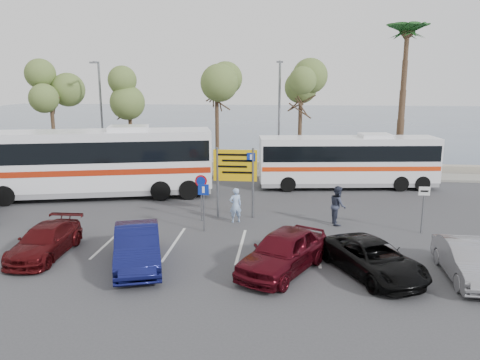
# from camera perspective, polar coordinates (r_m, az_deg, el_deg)

# --- Properties ---
(ground) EXTENTS (120.00, 120.00, 0.00)m
(ground) POSITION_cam_1_polar(r_m,az_deg,el_deg) (21.25, -4.22, -6.93)
(ground) COLOR #37383A
(ground) RESTS_ON ground
(kerb_strip) EXTENTS (44.00, 2.40, 0.15)m
(kerb_strip) POSITION_cam_1_polar(r_m,az_deg,el_deg) (34.64, -0.30, 0.80)
(kerb_strip) COLOR gray
(kerb_strip) RESTS_ON ground
(seawall) EXTENTS (48.00, 0.80, 0.60)m
(seawall) POSITION_cam_1_polar(r_m,az_deg,el_deg) (36.55, 0.02, 1.77)
(seawall) COLOR gray
(seawall) RESTS_ON ground
(sea) EXTENTS (140.00, 140.00, 0.00)m
(sea) POSITION_cam_1_polar(r_m,az_deg,el_deg) (80.14, 3.12, 7.31)
(sea) COLOR #404E67
(sea) RESTS_ON ground
(tree_far_left) EXTENTS (3.20, 3.20, 7.60)m
(tree_far_left) POSITION_cam_1_polar(r_m,az_deg,el_deg) (38.03, -22.17, 10.44)
(tree_far_left) COLOR #382619
(tree_far_left) RESTS_ON kerb_strip
(tree_left) EXTENTS (3.20, 3.20, 7.20)m
(tree_left) POSITION_cam_1_polar(r_m,az_deg,el_deg) (35.68, -13.42, 10.41)
(tree_left) COLOR #382619
(tree_left) RESTS_ON kerb_strip
(tree_mid) EXTENTS (3.20, 3.20, 8.00)m
(tree_mid) POSITION_cam_1_polar(r_m,az_deg,el_deg) (34.13, -2.87, 11.74)
(tree_mid) COLOR #382619
(tree_mid) RESTS_ON kerb_strip
(tree_right) EXTENTS (3.20, 3.20, 7.40)m
(tree_right) POSITION_cam_1_polar(r_m,az_deg,el_deg) (33.78, 7.44, 10.82)
(tree_right) COLOR #382619
(tree_right) RESTS_ON kerb_strip
(palm_tree) EXTENTS (4.80, 4.80, 11.20)m
(palm_tree) POSITION_cam_1_polar(r_m,az_deg,el_deg) (34.81, 19.71, 16.37)
(palm_tree) COLOR #382619
(palm_tree) RESTS_ON kerb_strip
(street_lamp_left) EXTENTS (0.45, 1.15, 8.01)m
(street_lamp_left) POSITION_cam_1_polar(r_m,az_deg,el_deg) (35.99, -16.59, 8.00)
(street_lamp_left) COLOR slate
(street_lamp_left) RESTS_ON kerb_strip
(street_lamp_right) EXTENTS (0.45, 1.15, 8.01)m
(street_lamp_right) POSITION_cam_1_polar(r_m,az_deg,el_deg) (33.37, 4.79, 8.17)
(street_lamp_right) COLOR slate
(street_lamp_right) RESTS_ON kerb_strip
(direction_sign) EXTENTS (2.20, 0.12, 3.60)m
(direction_sign) POSITION_cam_1_polar(r_m,az_deg,el_deg) (23.54, -0.59, 1.14)
(direction_sign) COLOR slate
(direction_sign) RESTS_ON ground
(sign_no_stop) EXTENTS (0.60, 0.08, 2.35)m
(sign_no_stop) POSITION_cam_1_polar(r_m,az_deg,el_deg) (23.16, -4.75, -1.25)
(sign_no_stop) COLOR slate
(sign_no_stop) RESTS_ON ground
(sign_parking) EXTENTS (0.50, 0.07, 2.25)m
(sign_parking) POSITION_cam_1_polar(r_m,az_deg,el_deg) (21.60, -4.45, -2.54)
(sign_parking) COLOR slate
(sign_parking) RESTS_ON ground
(sign_taxi) EXTENTS (0.50, 0.07, 2.20)m
(sign_taxi) POSITION_cam_1_polar(r_m,az_deg,el_deg) (22.85, 21.44, -2.67)
(sign_taxi) COLOR slate
(sign_taxi) RESTS_ON ground
(lane_markings) EXTENTS (12.02, 4.20, 0.01)m
(lane_markings) POSITION_cam_1_polar(r_m,az_deg,el_deg) (20.55, -7.86, -7.69)
(lane_markings) COLOR silver
(lane_markings) RESTS_ON ground
(coach_bus_left) EXTENTS (13.93, 6.02, 4.25)m
(coach_bus_left) POSITION_cam_1_polar(r_m,az_deg,el_deg) (28.99, -17.25, 1.79)
(coach_bus_left) COLOR white
(coach_bus_left) RESTS_ON ground
(coach_bus_right) EXTENTS (11.52, 3.75, 3.53)m
(coach_bus_right) POSITION_cam_1_polar(r_m,az_deg,el_deg) (30.99, 12.95, 2.05)
(coach_bus_right) COLOR white
(coach_bus_right) RESTS_ON ground
(car_blue) EXTENTS (2.98, 4.94, 1.54)m
(car_blue) POSITION_cam_1_polar(r_m,az_deg,el_deg) (18.26, -12.41, -7.92)
(car_blue) COLOR #10134A
(car_blue) RESTS_ON ground
(car_maroon) EXTENTS (1.77, 4.26, 1.23)m
(car_maroon) POSITION_cam_1_polar(r_m,az_deg,el_deg) (20.40, -22.67, -6.89)
(car_maroon) COLOR #470B0E
(car_maroon) RESTS_ON ground
(car_red) EXTENTS (3.80, 4.94, 1.57)m
(car_red) POSITION_cam_1_polar(r_m,az_deg,el_deg) (17.40, 5.29, -8.64)
(car_red) COLOR #4B0A13
(car_red) RESTS_ON ground
(suv_black) EXTENTS (3.88, 5.00, 1.26)m
(suv_black) POSITION_cam_1_polar(r_m,az_deg,el_deg) (17.76, 15.93, -9.18)
(suv_black) COLOR black
(suv_black) RESTS_ON ground
(car_silver_b) EXTENTS (1.51, 4.11, 1.34)m
(car_silver_b) POSITION_cam_1_polar(r_m,az_deg,el_deg) (18.61, 25.97, -8.84)
(car_silver_b) COLOR gray
(car_silver_b) RESTS_ON ground
(pedestrian_near) EXTENTS (0.75, 0.65, 1.74)m
(pedestrian_near) POSITION_cam_1_polar(r_m,az_deg,el_deg) (23.05, -0.55, -3.09)
(pedestrian_near) COLOR #98B4DD
(pedestrian_near) RESTS_ON ground
(pedestrian_far) EXTENTS (0.81, 0.99, 1.90)m
(pedestrian_far) POSITION_cam_1_polar(r_m,az_deg,el_deg) (23.23, 11.83, -3.03)
(pedestrian_far) COLOR #303548
(pedestrian_far) RESTS_ON ground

